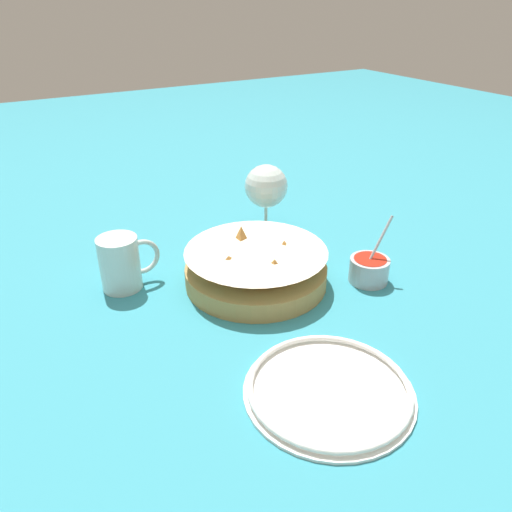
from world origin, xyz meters
TOP-DOWN VIEW (x-y plane):
  - ground_plane at (0.00, 0.00)m, footprint 4.00×4.00m
  - food_basket at (0.03, 0.02)m, footprint 0.26×0.26m
  - sauce_cup at (0.21, -0.08)m, footprint 0.08×0.07m
  - wine_glass at (0.16, 0.20)m, footprint 0.09×0.09m
  - beer_mug at (-0.18, 0.13)m, footprint 0.11×0.07m
  - side_plate at (-0.03, -0.27)m, footprint 0.23×0.23m

SIDE VIEW (x-z plane):
  - ground_plane at x=0.00m, z-range 0.00..0.00m
  - side_plate at x=-0.03m, z-range 0.00..0.01m
  - sauce_cup at x=0.21m, z-range -0.04..0.09m
  - food_basket at x=0.03m, z-range -0.02..0.08m
  - beer_mug at x=-0.18m, z-range 0.00..0.09m
  - wine_glass at x=0.16m, z-range 0.02..0.18m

